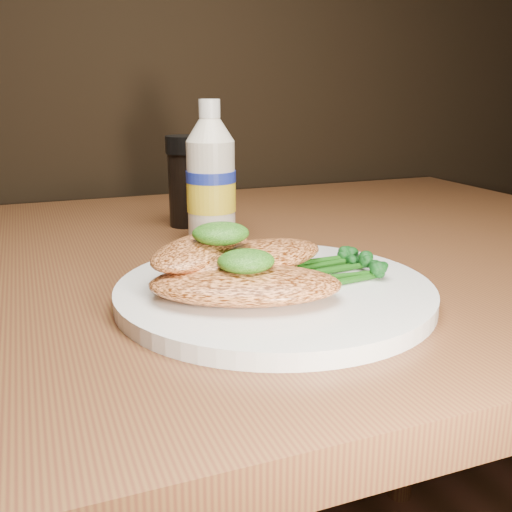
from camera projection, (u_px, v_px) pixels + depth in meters
name	position (u px, v px, depth m)	size (l,w,h in m)	color
plate	(275.00, 292.00, 0.54)	(0.29, 0.29, 0.02)	white
chicken_front	(245.00, 284.00, 0.50)	(0.16, 0.09, 0.03)	#F6904E
chicken_mid	(250.00, 258.00, 0.55)	(0.16, 0.08, 0.02)	#F6904E
chicken_back	(202.00, 250.00, 0.55)	(0.14, 0.07, 0.02)	#F6904E
pesto_front	(246.00, 261.00, 0.50)	(0.05, 0.05, 0.02)	#0C3608
pesto_back	(221.00, 233.00, 0.54)	(0.05, 0.05, 0.02)	#0C3608
broccolini_bundle	(315.00, 266.00, 0.56)	(0.14, 0.11, 0.02)	#184C10
mayo_bottle	(211.00, 172.00, 0.73)	(0.06, 0.06, 0.17)	beige
pepper_grinder	(185.00, 182.00, 0.81)	(0.05, 0.05, 0.12)	black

